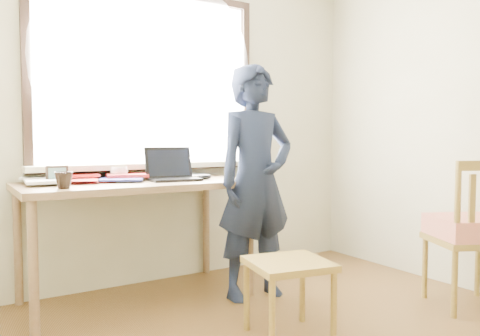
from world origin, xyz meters
TOP-DOWN VIEW (x-y plane):
  - room_shell at (-0.02, 0.20)m, footprint 3.52×4.02m
  - desk at (-0.44, 1.63)m, footprint 1.56×0.78m
  - laptop at (-0.18, 1.60)m, footprint 0.37×0.31m
  - mug_white at (-0.51, 1.79)m, footprint 0.14×0.14m
  - mug_dark at (-0.97, 1.39)m, footprint 0.11×0.11m
  - mouse at (0.05, 1.53)m, footprint 0.10×0.07m
  - desk_clutter at (-0.78, 1.75)m, footprint 0.85×0.52m
  - book_a at (-0.86, 1.90)m, footprint 0.29×0.32m
  - book_b at (-0.01, 1.85)m, footprint 0.29×0.29m
  - picture_frame at (-0.94, 1.73)m, footprint 0.14×0.02m
  - work_chair at (0.07, 0.57)m, footprint 0.50×0.49m
  - side_chair at (1.40, 0.30)m, footprint 0.61×0.60m
  - person at (0.31, 1.25)m, footprint 0.61×0.40m

SIDE VIEW (x-z plane):
  - work_chair at x=0.07m, z-range 0.15..0.59m
  - side_chair at x=1.40m, z-range 0.02..1.02m
  - desk at x=-0.44m, z-range 0.33..1.17m
  - person at x=0.31m, z-range 0.00..1.66m
  - book_b at x=-0.01m, z-range 0.84..0.86m
  - book_a at x=-0.86m, z-range 0.84..0.86m
  - mouse at x=0.05m, z-range 0.84..0.88m
  - desk_clutter at x=-0.78m, z-range 0.84..0.89m
  - mug_white at x=-0.51m, z-range 0.84..0.94m
  - mug_dark at x=-0.97m, z-range 0.84..0.94m
  - picture_frame at x=-0.94m, z-range 0.84..0.95m
  - laptop at x=-0.18m, z-range 0.78..1.01m
  - room_shell at x=-0.02m, z-range 0.33..2.94m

